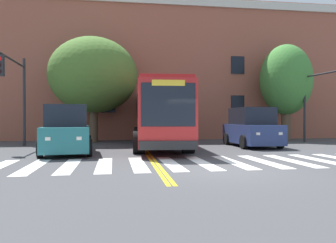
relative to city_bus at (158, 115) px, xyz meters
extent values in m
plane|color=#424244|center=(1.03, -8.92, -1.86)|extent=(120.00, 120.00, 0.00)
cube|color=white|center=(-5.12, -7.28, -1.86)|extent=(0.61, 3.92, 0.01)
cube|color=white|center=(-3.93, -7.25, -1.86)|extent=(0.61, 3.92, 0.01)
cube|color=white|center=(-2.74, -7.23, -1.86)|extent=(0.61, 3.92, 0.01)
cube|color=white|center=(-1.55, -7.20, -1.86)|extent=(0.61, 3.92, 0.01)
cube|color=white|center=(-0.36, -7.17, -1.86)|extent=(0.61, 3.92, 0.01)
cube|color=white|center=(0.83, -7.15, -1.86)|extent=(0.61, 3.92, 0.01)
cube|color=white|center=(2.02, -7.12, -1.86)|extent=(0.61, 3.92, 0.01)
cube|color=white|center=(3.21, -7.09, -1.86)|extent=(0.61, 3.92, 0.01)
cube|color=white|center=(4.40, -7.07, -1.86)|extent=(0.61, 3.92, 0.01)
cube|color=white|center=(5.59, -7.04, -1.86)|extent=(0.61, 3.92, 0.01)
cube|color=gold|center=(-1.01, 6.84, -1.86)|extent=(0.12, 36.00, 0.01)
cube|color=gold|center=(-0.85, 6.84, -1.86)|extent=(0.12, 36.00, 0.01)
cube|color=#B22323|center=(0.00, -0.03, -0.02)|extent=(2.98, 12.15, 2.90)
cube|color=black|center=(1.22, -0.08, 0.27)|extent=(0.55, 11.08, 1.05)
cube|color=black|center=(-1.22, 0.03, 0.27)|extent=(0.55, 11.08, 1.05)
cube|color=black|center=(-0.29, -6.06, 0.33)|extent=(2.17, 0.13, 1.74)
cube|color=yellow|center=(-0.29, -6.06, 1.20)|extent=(1.33, 0.09, 0.24)
cube|color=#232326|center=(-0.29, -6.09, -1.29)|extent=(2.37, 0.21, 0.36)
cube|color=maroon|center=(0.00, -0.03, 1.52)|extent=(2.81, 11.67, 0.16)
cylinder|color=black|center=(0.97, -3.81, -1.33)|extent=(0.61, 1.08, 1.06)
cylinder|color=black|center=(-1.33, -3.70, -1.33)|extent=(0.61, 1.08, 1.06)
cylinder|color=black|center=(1.28, 2.63, -1.33)|extent=(0.61, 1.08, 1.06)
cylinder|color=black|center=(-1.02, 2.74, -1.33)|extent=(0.61, 1.08, 1.06)
cylinder|color=black|center=(1.33, 3.73, -1.33)|extent=(0.61, 1.08, 1.06)
cylinder|color=black|center=(-0.97, 3.84, -1.33)|extent=(0.61, 1.08, 1.06)
cube|color=#236B70|center=(-4.66, -3.06, -1.12)|extent=(2.48, 5.25, 1.07)
cube|color=black|center=(-4.67, -3.01, -0.10)|extent=(2.08, 3.31, 0.98)
cube|color=white|center=(-3.81, -5.54, -1.01)|extent=(0.20, 0.06, 0.14)
cube|color=white|center=(-4.99, -5.66, -1.01)|extent=(0.20, 0.06, 0.14)
cylinder|color=black|center=(-3.50, -4.52, -1.48)|extent=(0.30, 0.78, 0.76)
cylinder|color=black|center=(-5.50, -4.73, -1.48)|extent=(0.30, 0.78, 0.76)
cylinder|color=black|center=(-3.83, -1.39, -1.48)|extent=(0.30, 0.78, 0.76)
cylinder|color=black|center=(-5.83, -1.60, -1.48)|extent=(0.30, 0.78, 0.76)
cube|color=navy|center=(5.40, -0.71, -1.11)|extent=(2.06, 4.73, 1.09)
cube|color=black|center=(5.40, -0.66, -0.08)|extent=(1.84, 2.94, 0.98)
cube|color=white|center=(5.99, -3.09, -1.00)|extent=(0.20, 0.04, 0.14)
cube|color=white|center=(4.77, -3.08, -1.00)|extent=(0.20, 0.04, 0.14)
cylinder|color=black|center=(6.42, -2.18, -1.48)|extent=(0.23, 0.76, 0.76)
cylinder|color=black|center=(4.35, -2.16, -1.48)|extent=(0.23, 0.76, 0.76)
cylinder|color=black|center=(6.45, 0.75, -1.48)|extent=(0.23, 0.76, 0.76)
cylinder|color=black|center=(4.38, 0.76, -1.48)|extent=(0.23, 0.76, 0.76)
cylinder|color=#28282D|center=(10.64, 2.45, 0.58)|extent=(0.16, 0.16, 4.89)
cylinder|color=#28282D|center=(10.86, 0.48, 2.70)|extent=(0.56, 3.96, 0.11)
cylinder|color=#28282D|center=(-7.96, 1.86, 0.77)|extent=(0.16, 0.16, 5.27)
cylinder|color=#28282D|center=(-7.89, -0.38, 2.89)|extent=(0.24, 4.48, 0.11)
cube|color=#28282D|center=(-7.83, -2.47, 2.29)|extent=(0.35, 0.29, 1.00)
cylinder|color=brown|center=(10.01, 3.94, -0.71)|extent=(0.69, 0.69, 2.31)
ellipsoid|color=#428438|center=(10.01, 3.94, 2.67)|extent=(5.49, 5.52, 5.22)
cylinder|color=brown|center=(-4.03, 4.28, -0.64)|extent=(0.57, 0.57, 2.44)
ellipsoid|color=#4C752D|center=(-4.03, 4.28, 2.79)|extent=(8.56, 8.60, 5.22)
cube|color=#9E5642|center=(1.98, 10.52, 3.71)|extent=(38.16, 8.73, 11.15)
cube|color=beige|center=(1.98, 6.07, 8.89)|extent=(38.16, 0.16, 0.60)
cube|color=black|center=(-3.11, 6.12, 0.92)|extent=(1.10, 0.06, 1.40)
cube|color=black|center=(7.06, 6.12, 0.92)|extent=(1.10, 0.06, 1.40)
cube|color=black|center=(-3.11, 6.12, 4.05)|extent=(1.10, 0.06, 1.40)
cube|color=black|center=(7.06, 6.12, 4.05)|extent=(1.10, 0.06, 1.40)
camera|label=1|loc=(-2.15, -18.94, -0.22)|focal=35.00mm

